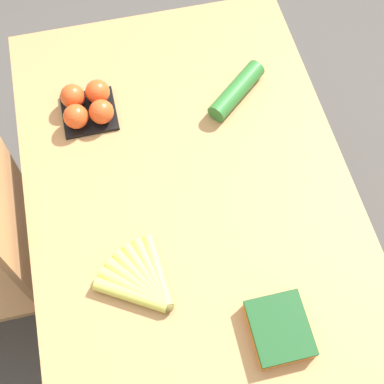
% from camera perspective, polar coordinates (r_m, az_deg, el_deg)
% --- Properties ---
extents(ground_plane, '(12.00, 12.00, 0.00)m').
position_cam_1_polar(ground_plane, '(2.08, 0.00, -9.60)').
color(ground_plane, '#4C4742').
extents(dining_table, '(1.36, 0.86, 0.72)m').
position_cam_1_polar(dining_table, '(1.49, 0.00, -2.20)').
color(dining_table, '#B27F4C').
rests_on(dining_table, ground_plane).
extents(banana_bunch, '(0.20, 0.18, 0.03)m').
position_cam_1_polar(banana_bunch, '(1.31, -5.24, -9.49)').
color(banana_bunch, brown).
rests_on(banana_bunch, dining_table).
extents(tomato_pack, '(0.15, 0.15, 0.08)m').
position_cam_1_polar(tomato_pack, '(1.55, -11.11, 9.07)').
color(tomato_pack, black).
rests_on(tomato_pack, dining_table).
extents(carrot_bag, '(0.15, 0.13, 0.04)m').
position_cam_1_polar(carrot_bag, '(1.28, 9.33, -14.20)').
color(carrot_bag, orange).
rests_on(carrot_bag, dining_table).
extents(cucumber_near, '(0.18, 0.20, 0.05)m').
position_cam_1_polar(cucumber_near, '(1.57, 4.78, 10.73)').
color(cucumber_near, '#2D702D').
rests_on(cucumber_near, dining_table).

